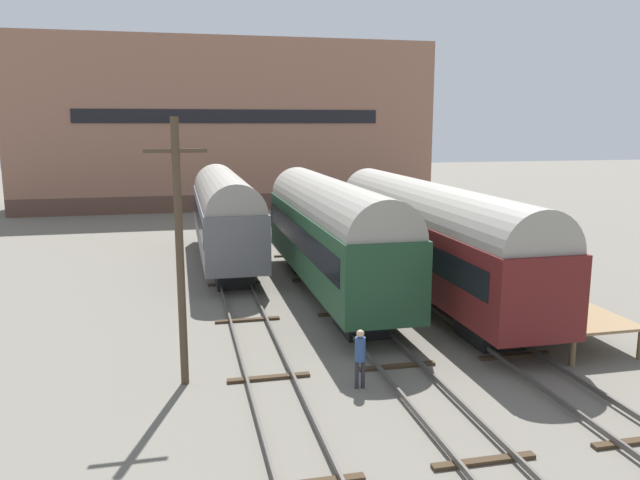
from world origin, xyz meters
The scene contains 12 objects.
ground_plane centered at (0.00, 0.00, 0.00)m, with size 200.00×200.00×0.00m, color #6B665B.
track_left centered at (-4.24, 0.00, 0.14)m, with size 2.60×60.00×0.26m.
track_middle centered at (0.00, 0.00, 0.14)m, with size 2.60×60.00×0.26m.
track_right centered at (4.24, 0.00, 0.14)m, with size 2.60×60.00×0.26m.
train_car_maroon centered at (4.24, 4.88, 3.00)m, with size 3.13×18.99×5.29m.
train_car_green centered at (0.00, 6.24, 3.07)m, with size 3.10×16.57×5.42m.
train_car_grey centered at (-4.24, 13.99, 2.96)m, with size 3.05×15.25×5.23m.
station_platform centered at (7.00, 1.31, 1.04)m, with size 2.89×11.12×1.13m.
bench centered at (7.21, -0.05, 1.62)m, with size 1.40×0.40×0.91m.
person_worker centered at (-1.65, -4.27, 1.12)m, with size 0.32×0.32×1.85m.
utility_pole centered at (-6.80, -2.73, 4.20)m, with size 1.80×0.24×8.08m.
warehouse_building centered at (-1.89, 41.06, 7.77)m, with size 38.58×10.72×15.54m.
Camera 1 is at (-6.77, -21.28, 7.87)m, focal length 35.00 mm.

